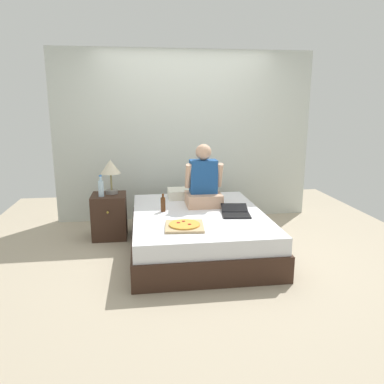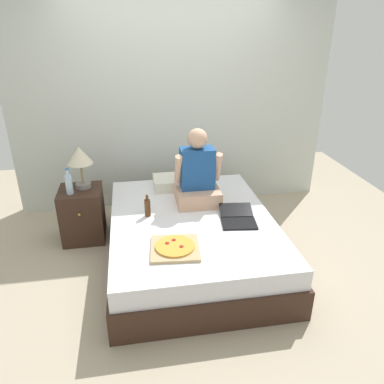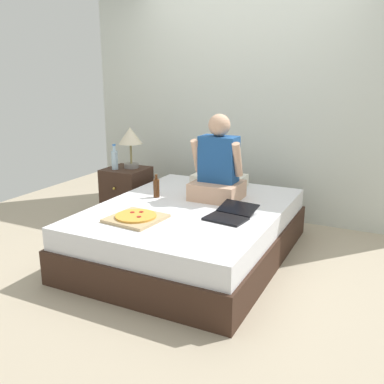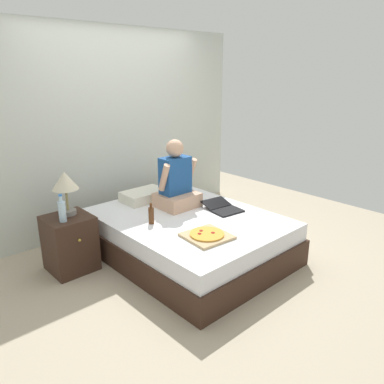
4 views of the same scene
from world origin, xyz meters
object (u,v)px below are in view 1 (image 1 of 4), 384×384
object	(u,v)px
bed	(198,231)
nightstand_left	(110,216)
lamp_on_left_nightstand	(111,169)
laptop	(236,213)
beer_bottle_on_bed	(163,204)
person_seated	(203,183)
pizza_box	(184,226)
water_bottle	(101,188)

from	to	relation	value
bed	nightstand_left	world-z (taller)	nightstand_left
bed	lamp_on_left_nightstand	distance (m)	1.41
laptop	beer_bottle_on_bed	size ratio (longest dim) A/B	2.05
person_seated	pizza_box	xyz separation A→B (m)	(-0.34, -0.85, -0.27)
nightstand_left	lamp_on_left_nightstand	size ratio (longest dim) A/B	1.29
lamp_on_left_nightstand	water_bottle	xyz separation A→B (m)	(-0.12, -0.14, -0.22)
person_seated	laptop	xyz separation A→B (m)	(0.31, -0.47, -0.27)
bed	pizza_box	size ratio (longest dim) A/B	4.72
bed	beer_bottle_on_bed	xyz separation A→B (m)	(-0.42, 0.10, 0.33)
lamp_on_left_nightstand	beer_bottle_on_bed	world-z (taller)	lamp_on_left_nightstand
person_seated	laptop	world-z (taller)	person_seated
lamp_on_left_nightstand	person_seated	world-z (taller)	person_seated
bed	water_bottle	xyz separation A→B (m)	(-1.18, 0.50, 0.46)
lamp_on_left_nightstand	beer_bottle_on_bed	distance (m)	0.91
lamp_on_left_nightstand	person_seated	xyz separation A→B (m)	(1.17, -0.31, -0.15)
bed	person_seated	bearing A→B (deg)	70.99
lamp_on_left_nightstand	beer_bottle_on_bed	bearing A→B (deg)	-39.92
bed	pizza_box	distance (m)	0.63
nightstand_left	lamp_on_left_nightstand	bearing A→B (deg)	51.37
lamp_on_left_nightstand	pizza_box	bearing A→B (deg)	-54.66
person_seated	beer_bottle_on_bed	world-z (taller)	person_seated
water_bottle	laptop	size ratio (longest dim) A/B	0.61
person_seated	beer_bottle_on_bed	bearing A→B (deg)	-157.07
lamp_on_left_nightstand	water_bottle	size ratio (longest dim) A/B	1.63
person_seated	laptop	bearing A→B (deg)	-56.91
bed	beer_bottle_on_bed	bearing A→B (deg)	165.94
water_bottle	pizza_box	distance (m)	1.41
nightstand_left	laptop	distance (m)	1.70
nightstand_left	pizza_box	world-z (taller)	nightstand_left
lamp_on_left_nightstand	nightstand_left	bearing A→B (deg)	-128.63
water_bottle	laptop	xyz separation A→B (m)	(1.60, -0.64, -0.21)
person_seated	pizza_box	size ratio (longest dim) A/B	1.79
pizza_box	person_seated	bearing A→B (deg)	68.02
nightstand_left	laptop	size ratio (longest dim) A/B	1.29
pizza_box	bed	bearing A→B (deg)	66.22
bed	lamp_on_left_nightstand	world-z (taller)	lamp_on_left_nightstand
nightstand_left	beer_bottle_on_bed	world-z (taller)	beer_bottle_on_bed
water_bottle	pizza_box	world-z (taller)	water_bottle
person_seated	laptop	size ratio (longest dim) A/B	1.73
bed	laptop	world-z (taller)	laptop
water_bottle	beer_bottle_on_bed	bearing A→B (deg)	-27.52
bed	lamp_on_left_nightstand	xyz separation A→B (m)	(-1.06, 0.64, 0.68)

